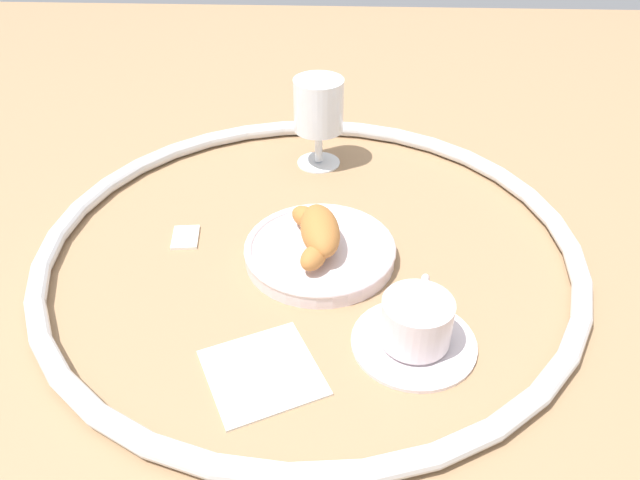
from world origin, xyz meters
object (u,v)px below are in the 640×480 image
object	(u,v)px
croissant_large	(317,232)
sugar_packet	(185,236)
juice_glass_left	(322,109)
folded_napkin	(262,372)
pastry_plate	(320,251)
coffee_cup_near	(416,326)

from	to	relation	value
croissant_large	sugar_packet	bearing A→B (deg)	78.55
juice_glass_left	folded_napkin	world-z (taller)	juice_glass_left
pastry_plate	sugar_packet	world-z (taller)	pastry_plate
pastry_plate	juice_glass_left	world-z (taller)	juice_glass_left
pastry_plate	juice_glass_left	xyz separation A→B (m)	(0.25, 0.01, 0.08)
croissant_large	coffee_cup_near	distance (m)	0.18
coffee_cup_near	juice_glass_left	bearing A→B (deg)	16.64
croissant_large	sugar_packet	xyz separation A→B (m)	(0.04, 0.18, -0.04)
juice_glass_left	coffee_cup_near	bearing A→B (deg)	-163.36
croissant_large	juice_glass_left	distance (m)	0.25
croissant_large	coffee_cup_near	xyz separation A→B (m)	(-0.14, -0.11, -0.02)
pastry_plate	juice_glass_left	size ratio (longest dim) A/B	1.37
coffee_cup_near	sugar_packet	world-z (taller)	coffee_cup_near
coffee_cup_near	juice_glass_left	distance (m)	0.41
coffee_cup_near	juice_glass_left	xyz separation A→B (m)	(0.39, 0.12, 0.07)
pastry_plate	coffee_cup_near	xyz separation A→B (m)	(-0.14, -0.11, 0.01)
coffee_cup_near	juice_glass_left	world-z (taller)	juice_glass_left
folded_napkin	sugar_packet	bearing A→B (deg)	29.78
croissant_large	juice_glass_left	bearing A→B (deg)	1.18
pastry_plate	croissant_large	xyz separation A→B (m)	(-0.00, 0.00, 0.03)
folded_napkin	juice_glass_left	bearing A→B (deg)	-5.50
coffee_cup_near	sugar_packet	bearing A→B (deg)	58.30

